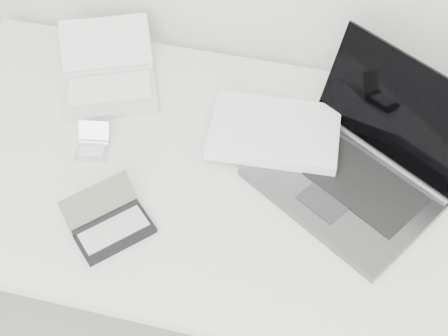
% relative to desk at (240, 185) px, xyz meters
% --- Properties ---
extents(desk, '(1.60, 0.80, 0.73)m').
position_rel_desk_xyz_m(desk, '(0.00, 0.00, 0.00)').
color(desk, white).
rests_on(desk, ground).
extents(laptop_large, '(0.62, 0.51, 0.26)m').
position_rel_desk_xyz_m(laptop_large, '(0.19, 0.07, 0.09)').
color(laptop_large, slate).
rests_on(laptop_large, desk).
extents(netbook_open_white, '(0.33, 0.36, 0.10)m').
position_rel_desk_xyz_m(netbook_open_white, '(-0.40, 0.21, 0.07)').
color(netbook_open_white, silver).
rests_on(netbook_open_white, desk).
extents(pda_silver, '(0.09, 0.10, 0.05)m').
position_rel_desk_xyz_m(pda_silver, '(-0.36, -0.01, 0.06)').
color(pda_silver, silver).
rests_on(pda_silver, desk).
extents(palmtop_charcoal, '(0.21, 0.21, 0.08)m').
position_rel_desk_xyz_m(palmtop_charcoal, '(-0.24, -0.22, 0.06)').
color(palmtop_charcoal, black).
rests_on(palmtop_charcoal, desk).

